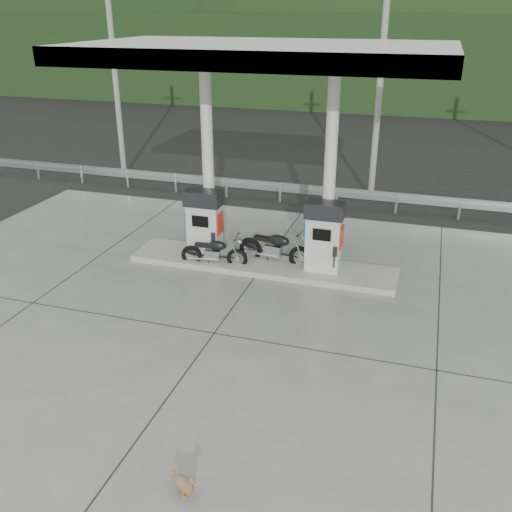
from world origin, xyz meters
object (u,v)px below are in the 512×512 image
(gas_pump_right, at_px, (324,237))
(motorcycle_right, at_px, (214,253))
(motorcycle_left, at_px, (275,249))
(gas_pump_left, at_px, (204,223))
(duck, at_px, (183,484))

(gas_pump_right, xyz_separation_m, motorcycle_right, (-2.81, -0.34, -0.65))
(gas_pump_right, distance_m, motorcycle_left, 1.46)
(gas_pump_left, xyz_separation_m, duck, (2.75, -7.65, -0.88))
(motorcycle_left, distance_m, motorcycle_right, 1.61)
(gas_pump_right, height_order, motorcycle_right, gas_pump_right)
(gas_pump_left, distance_m, motorcycle_left, 1.99)
(gas_pump_left, relative_size, gas_pump_right, 1.00)
(gas_pump_right, height_order, motorcycle_left, gas_pump_right)
(motorcycle_right, relative_size, duck, 3.47)
(gas_pump_right, xyz_separation_m, motorcycle_left, (-1.32, 0.25, -0.59))
(gas_pump_right, distance_m, motorcycle_right, 2.91)
(duck, bearing_deg, motorcycle_left, 120.23)
(gas_pump_left, bearing_deg, duck, -70.24)
(gas_pump_left, height_order, motorcycle_right, gas_pump_left)
(motorcycle_right, height_order, duck, motorcycle_right)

